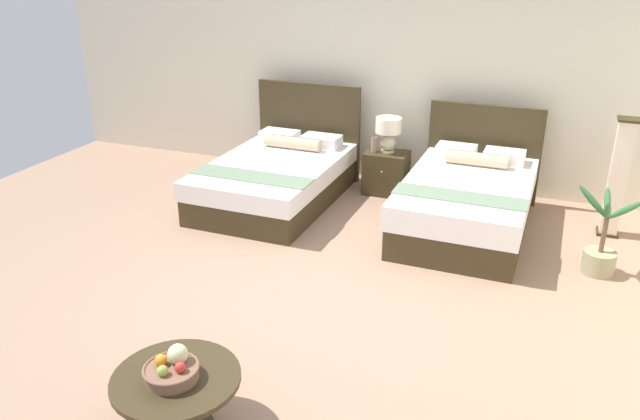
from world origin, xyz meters
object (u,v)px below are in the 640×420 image
object	(u,v)px
table_lamp	(388,130)
fruit_bowl	(172,369)
coffee_table	(177,390)
vase	(374,145)
nightstand	(386,173)
bed_near_corner	(467,201)
floor_lamp_corner	(618,178)
bed_near_window	(277,177)
potted_palm	(600,251)

from	to	relation	value
table_lamp	fruit_bowl	size ratio (longest dim) A/B	1.24
table_lamp	coffee_table	world-z (taller)	table_lamp
vase	nightstand	bearing A→B (deg)	14.21
table_lamp	vase	size ratio (longest dim) A/B	2.33
bed_near_corner	table_lamp	size ratio (longest dim) A/B	4.95
bed_near_corner	floor_lamp_corner	size ratio (longest dim) A/B	1.67
bed_near_window	nightstand	world-z (taller)	bed_near_window
bed_near_corner	potted_palm	bearing A→B (deg)	-23.13
table_lamp	fruit_bowl	distance (m)	4.63
coffee_table	floor_lamp_corner	world-z (taller)	floor_lamp_corner
bed_near_corner	nightstand	xyz separation A→B (m)	(-1.12, 0.74, -0.06)
floor_lamp_corner	coffee_table	bearing A→B (deg)	-122.21
coffee_table	fruit_bowl	xyz separation A→B (m)	(-0.01, -0.02, 0.17)
bed_near_window	fruit_bowl	bearing A→B (deg)	-74.46
vase	floor_lamp_corner	bearing A→B (deg)	-5.95
bed_near_window	bed_near_corner	bearing A→B (deg)	-0.33
coffee_table	fruit_bowl	bearing A→B (deg)	-116.07
nightstand	fruit_bowl	distance (m)	4.60
coffee_table	potted_palm	size ratio (longest dim) A/B	0.93
bed_near_corner	floor_lamp_corner	xyz separation A→B (m)	(1.48, 0.41, 0.32)
bed_near_window	table_lamp	size ratio (longest dim) A/B	5.07
coffee_table	potted_palm	distance (m)	4.15
bed_near_window	floor_lamp_corner	size ratio (longest dim) A/B	1.71
coffee_table	bed_near_window	bearing A→B (deg)	105.72
vase	potted_palm	distance (m)	2.95
bed_near_corner	nightstand	size ratio (longest dim) A/B	4.02
coffee_table	fruit_bowl	world-z (taller)	fruit_bowl
fruit_bowl	potted_palm	size ratio (longest dim) A/B	0.40
fruit_bowl	floor_lamp_corner	bearing A→B (deg)	57.81
table_lamp	potted_palm	bearing A→B (deg)	-28.36
table_lamp	coffee_table	xyz separation A→B (m)	(-0.09, -4.60, -0.49)
bed_near_corner	fruit_bowl	world-z (taller)	bed_near_corner
bed_near_window	coffee_table	size ratio (longest dim) A/B	2.72
vase	coffee_table	size ratio (longest dim) A/B	0.23
fruit_bowl	floor_lamp_corner	xyz separation A→B (m)	(2.69, 4.27, 0.15)
bed_near_window	nightstand	bearing A→B (deg)	31.69
nightstand	potted_palm	size ratio (longest dim) A/B	0.61
nightstand	coffee_table	world-z (taller)	nightstand
table_lamp	bed_near_corner	bearing A→B (deg)	-34.04
vase	floor_lamp_corner	world-z (taller)	floor_lamp_corner
bed_near_corner	bed_near_window	bearing A→B (deg)	179.67
floor_lamp_corner	potted_palm	bearing A→B (deg)	-97.25
nightstand	potted_palm	xyz separation A→B (m)	(2.47, -1.31, -0.04)
bed_near_window	table_lamp	world-z (taller)	bed_near_window
vase	coffee_table	world-z (taller)	vase
table_lamp	fruit_bowl	world-z (taller)	table_lamp
bed_near_corner	potted_palm	size ratio (longest dim) A/B	2.47
nightstand	floor_lamp_corner	size ratio (longest dim) A/B	0.42
coffee_table	floor_lamp_corner	distance (m)	5.04
nightstand	table_lamp	distance (m)	0.54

